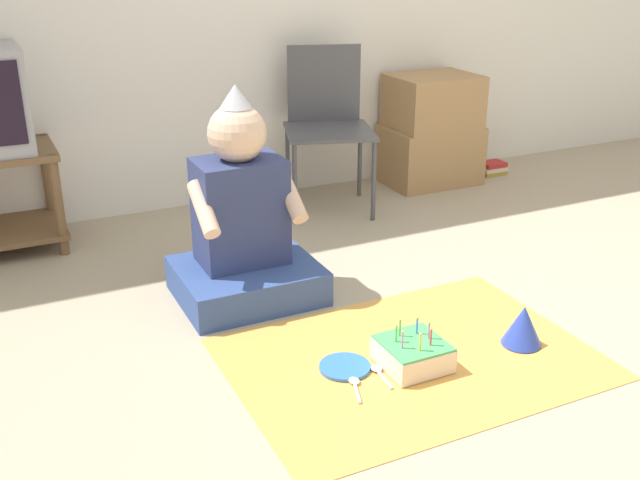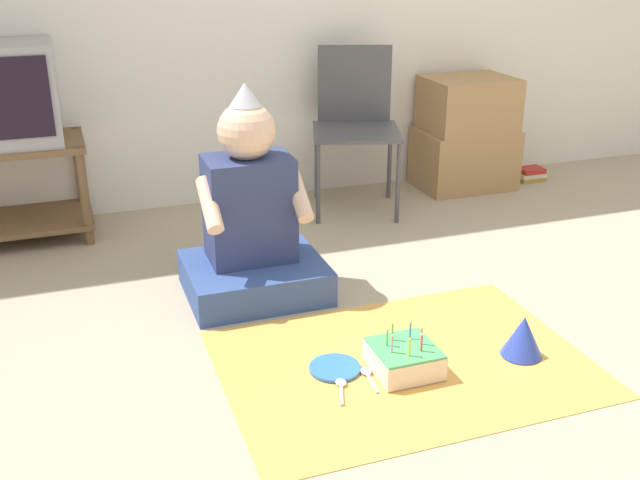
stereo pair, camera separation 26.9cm
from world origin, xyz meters
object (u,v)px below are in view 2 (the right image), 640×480
object	(u,v)px
folding_chair	(355,117)
paper_plate	(335,368)
tv	(2,94)
person_seated	(251,226)
cardboard_box_stack	(466,135)
book_pile	(530,174)
birthday_cake	(404,358)
party_hat_blue	(523,336)

from	to	relation	value
folding_chair	paper_plate	distance (m)	1.76
tv	person_seated	world-z (taller)	tv
folding_chair	paper_plate	world-z (taller)	folding_chair
cardboard_box_stack	book_pile	distance (m)	0.52
cardboard_box_stack	birthday_cake	size ratio (longest dim) A/B	2.96
cardboard_box_stack	birthday_cake	distance (m)	2.11
paper_plate	cardboard_box_stack	bearing A→B (deg)	49.15
tv	folding_chair	xyz separation A→B (m)	(1.70, -0.09, -0.22)
tv	book_pile	bearing A→B (deg)	-0.57
folding_chair	birthday_cake	xyz separation A→B (m)	(-0.48, -1.63, -0.43)
tv	party_hat_blue	bearing A→B (deg)	-46.83
paper_plate	party_hat_blue	bearing A→B (deg)	-11.13
party_hat_blue	birthday_cake	bearing A→B (deg)	174.02
folding_chair	person_seated	world-z (taller)	person_seated
tv	birthday_cake	world-z (taller)	tv
cardboard_box_stack	party_hat_blue	bearing A→B (deg)	-113.41
cardboard_box_stack	tv	bearing A→B (deg)	179.94
cardboard_box_stack	party_hat_blue	size ratio (longest dim) A/B	4.29
person_seated	paper_plate	world-z (taller)	person_seated
folding_chair	party_hat_blue	distance (m)	1.73
cardboard_box_stack	paper_plate	world-z (taller)	cardboard_box_stack
folding_chair	party_hat_blue	bearing A→B (deg)	-91.45
person_seated	paper_plate	distance (m)	0.75
tv	birthday_cake	bearing A→B (deg)	-54.59
person_seated	party_hat_blue	bearing A→B (deg)	-47.51
party_hat_blue	paper_plate	distance (m)	0.67
book_pile	folding_chair	bearing A→B (deg)	-177.18
party_hat_blue	person_seated	bearing A→B (deg)	132.49
tv	birthday_cake	xyz separation A→B (m)	(1.22, -1.72, -0.65)
tv	party_hat_blue	distance (m)	2.50
party_hat_blue	book_pile	bearing A→B (deg)	55.20
folding_chair	person_seated	size ratio (longest dim) A/B	0.98
cardboard_box_stack	paper_plate	bearing A→B (deg)	-130.85
birthday_cake	cardboard_box_stack	bearing A→B (deg)	55.14
cardboard_box_stack	person_seated	distance (m)	1.78
birthday_cake	party_hat_blue	xyz separation A→B (m)	(0.43, -0.05, 0.03)
book_pile	party_hat_blue	bearing A→B (deg)	-124.80
tv	person_seated	distance (m)	1.37
party_hat_blue	paper_plate	world-z (taller)	party_hat_blue
folding_chair	book_pile	size ratio (longest dim) A/B	4.97
book_pile	birthday_cake	bearing A→B (deg)	-134.13
folding_chair	person_seated	xyz separation A→B (m)	(-0.79, -0.86, -0.20)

